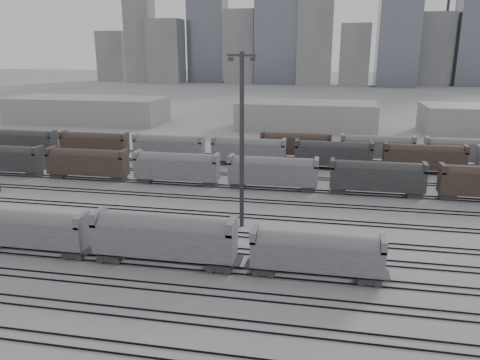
% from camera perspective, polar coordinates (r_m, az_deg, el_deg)
% --- Properties ---
extents(ground, '(900.00, 900.00, 0.00)m').
position_cam_1_polar(ground, '(52.52, -9.32, -10.65)').
color(ground, '#ABABB0').
rests_on(ground, ground).
extents(tracks, '(220.00, 71.50, 0.16)m').
position_cam_1_polar(tracks, '(67.81, -4.27, -4.19)').
color(tracks, black).
rests_on(tracks, ground).
extents(hopper_car_a, '(14.15, 2.81, 5.06)m').
position_cam_1_polar(hopper_car_a, '(59.56, -24.31, -5.37)').
color(hopper_car_a, '#27272A').
rests_on(hopper_car_a, ground).
extents(hopper_car_b, '(15.90, 3.16, 5.69)m').
position_cam_1_polar(hopper_car_b, '(51.97, -9.25, -6.69)').
color(hopper_car_b, '#27272A').
rests_on(hopper_car_b, ground).
extents(hopper_car_c, '(13.62, 2.71, 4.87)m').
position_cam_1_polar(hopper_car_c, '(49.27, 9.32, -8.62)').
color(hopper_car_c, '#27272A').
rests_on(hopper_car_c, ground).
extents(light_mast_c, '(3.65, 0.58, 22.81)m').
position_cam_1_polar(light_mast_c, '(60.21, 0.22, 5.16)').
color(light_mast_c, '#333335').
rests_on(light_mast_c, ground).
extents(bg_string_near, '(151.00, 3.00, 5.60)m').
position_cam_1_polar(bg_string_near, '(79.15, 4.03, 0.81)').
color(bg_string_near, gray).
rests_on(bg_string_near, ground).
extents(bg_string_mid, '(151.00, 3.00, 5.60)m').
position_cam_1_polar(bg_string_mid, '(94.18, 11.29, 2.97)').
color(bg_string_mid, '#27272A').
rests_on(bg_string_mid, ground).
extents(bg_string_far, '(66.00, 3.00, 5.60)m').
position_cam_1_polar(bg_string_far, '(103.67, 21.02, 3.38)').
color(bg_string_far, '#44342B').
rests_on(bg_string_far, ground).
extents(warehouse_left, '(50.00, 18.00, 8.00)m').
position_cam_1_polar(warehouse_left, '(160.01, -18.12, 8.12)').
color(warehouse_left, '#999A9C').
rests_on(warehouse_left, ground).
extents(warehouse_mid, '(40.00, 18.00, 8.00)m').
position_cam_1_polar(warehouse_mid, '(140.44, 8.04, 7.77)').
color(warehouse_mid, '#999A9C').
rests_on(warehouse_mid, ground).
extents(skyline, '(316.00, 22.40, 95.00)m').
position_cam_1_polar(skyline, '(324.21, 10.32, 17.58)').
color(skyline, '#939396').
rests_on(skyline, ground).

